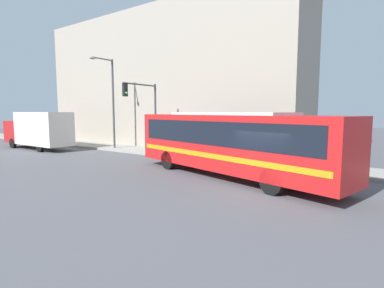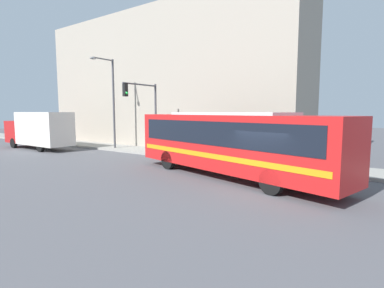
{
  "view_description": "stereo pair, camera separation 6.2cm",
  "coord_description": "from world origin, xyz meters",
  "px_view_note": "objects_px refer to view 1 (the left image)",
  "views": [
    {
      "loc": [
        -11.84,
        -4.7,
        3.3
      ],
      "look_at": [
        2.39,
        5.41,
        1.41
      ],
      "focal_mm": 28.0,
      "sensor_mm": 36.0,
      "label": 1
    },
    {
      "loc": [
        -11.8,
        -4.75,
        3.3
      ],
      "look_at": [
        2.39,
        5.41,
        1.41
      ],
      "focal_mm": 28.0,
      "sensor_mm": 36.0,
      "label": 2
    }
  ],
  "objects_px": {
    "fire_hydrant": "(225,154)",
    "city_bus": "(229,140)",
    "pedestrian_near_corner": "(222,145)",
    "delivery_truck": "(38,129)",
    "street_lamp": "(110,96)",
    "traffic_light_pole": "(145,105)",
    "parking_meter": "(170,143)"
  },
  "relations": [
    {
      "from": "traffic_light_pole",
      "to": "pedestrian_near_corner",
      "type": "height_order",
      "value": "traffic_light_pole"
    },
    {
      "from": "delivery_truck",
      "to": "parking_meter",
      "type": "bearing_deg",
      "value": -74.76
    },
    {
      "from": "delivery_truck",
      "to": "pedestrian_near_corner",
      "type": "distance_m",
      "value": 16.59
    },
    {
      "from": "delivery_truck",
      "to": "traffic_light_pole",
      "type": "xyz_separation_m",
      "value": [
        2.35,
        -10.7,
        2.0
      ]
    },
    {
      "from": "fire_hydrant",
      "to": "traffic_light_pole",
      "type": "distance_m",
      "value": 7.05
    },
    {
      "from": "delivery_truck",
      "to": "city_bus",
      "type": "bearing_deg",
      "value": -91.13
    },
    {
      "from": "fire_hydrant",
      "to": "parking_meter",
      "type": "relative_size",
      "value": 0.63
    },
    {
      "from": "fire_hydrant",
      "to": "city_bus",
      "type": "bearing_deg",
      "value": -148.66
    },
    {
      "from": "city_bus",
      "to": "pedestrian_near_corner",
      "type": "distance_m",
      "value": 6.08
    },
    {
      "from": "fire_hydrant",
      "to": "traffic_light_pole",
      "type": "relative_size",
      "value": 0.15
    },
    {
      "from": "street_lamp",
      "to": "city_bus",
      "type": "bearing_deg",
      "value": -105.34
    },
    {
      "from": "fire_hydrant",
      "to": "parking_meter",
      "type": "bearing_deg",
      "value": 90.0
    },
    {
      "from": "city_bus",
      "to": "street_lamp",
      "type": "xyz_separation_m",
      "value": [
        3.68,
        13.4,
        2.7
      ]
    },
    {
      "from": "parking_meter",
      "to": "street_lamp",
      "type": "xyz_separation_m",
      "value": [
        -0.03,
        6.47,
        3.6
      ]
    },
    {
      "from": "traffic_light_pole",
      "to": "street_lamp",
      "type": "relative_size",
      "value": 0.69
    },
    {
      "from": "traffic_light_pole",
      "to": "parking_meter",
      "type": "distance_m",
      "value": 3.3
    },
    {
      "from": "traffic_light_pole",
      "to": "fire_hydrant",
      "type": "bearing_deg",
      "value": -81.02
    },
    {
      "from": "delivery_truck",
      "to": "street_lamp",
      "type": "bearing_deg",
      "value": -60.17
    },
    {
      "from": "city_bus",
      "to": "pedestrian_near_corner",
      "type": "relative_size",
      "value": 7.74
    },
    {
      "from": "street_lamp",
      "to": "delivery_truck",
      "type": "bearing_deg",
      "value": 119.83
    },
    {
      "from": "parking_meter",
      "to": "pedestrian_near_corner",
      "type": "xyz_separation_m",
      "value": [
        1.34,
        -3.67,
        -0.03
      ]
    },
    {
      "from": "fire_hydrant",
      "to": "street_lamp",
      "type": "height_order",
      "value": "street_lamp"
    },
    {
      "from": "city_bus",
      "to": "traffic_light_pole",
      "type": "bearing_deg",
      "value": 86.57
    },
    {
      "from": "fire_hydrant",
      "to": "street_lamp",
      "type": "relative_size",
      "value": 0.1
    },
    {
      "from": "delivery_truck",
      "to": "street_lamp",
      "type": "xyz_separation_m",
      "value": [
        3.3,
        -5.76,
        2.84
      ]
    },
    {
      "from": "parking_meter",
      "to": "street_lamp",
      "type": "height_order",
      "value": "street_lamp"
    },
    {
      "from": "fire_hydrant",
      "to": "delivery_truck",
      "type": "bearing_deg",
      "value": 101.15
    },
    {
      "from": "pedestrian_near_corner",
      "to": "delivery_truck",
      "type": "bearing_deg",
      "value": 106.38
    },
    {
      "from": "fire_hydrant",
      "to": "pedestrian_near_corner",
      "type": "distance_m",
      "value": 1.73
    },
    {
      "from": "city_bus",
      "to": "pedestrian_near_corner",
      "type": "height_order",
      "value": "city_bus"
    },
    {
      "from": "city_bus",
      "to": "parking_meter",
      "type": "height_order",
      "value": "city_bus"
    },
    {
      "from": "parking_meter",
      "to": "street_lamp",
      "type": "bearing_deg",
      "value": 90.28
    }
  ]
}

